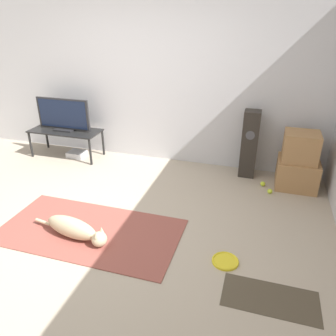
% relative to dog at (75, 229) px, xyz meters
% --- Properties ---
extents(ground_plane, '(12.00, 12.00, 0.00)m').
position_rel_dog_xyz_m(ground_plane, '(0.09, 0.19, -0.12)').
color(ground_plane, '#B2A38E').
extents(wall_back, '(8.00, 0.06, 2.55)m').
position_rel_dog_xyz_m(wall_back, '(0.09, 2.29, 1.16)').
color(wall_back, silver).
rests_on(wall_back, ground_plane).
extents(area_rug, '(1.96, 1.01, 0.01)m').
position_rel_dog_xyz_m(area_rug, '(0.08, 0.15, -0.11)').
color(area_rug, '#934C42').
rests_on(area_rug, ground_plane).
extents(dog, '(0.95, 0.29, 0.22)m').
position_rel_dog_xyz_m(dog, '(0.00, 0.00, 0.00)').
color(dog, beige).
rests_on(dog, area_rug).
extents(frisbee, '(0.26, 0.26, 0.03)m').
position_rel_dog_xyz_m(frisbee, '(1.56, 0.09, -0.10)').
color(frisbee, yellow).
rests_on(frisbee, ground_plane).
extents(cardboard_box_lower, '(0.53, 0.48, 0.39)m').
position_rel_dog_xyz_m(cardboard_box_lower, '(2.26, 1.89, 0.08)').
color(cardboard_box_lower, '#A87A4C').
rests_on(cardboard_box_lower, ground_plane).
extents(cardboard_box_upper, '(0.43, 0.39, 0.39)m').
position_rel_dog_xyz_m(cardboard_box_upper, '(2.25, 1.88, 0.47)').
color(cardboard_box_upper, '#A87A4C').
rests_on(cardboard_box_upper, cardboard_box_lower).
extents(floor_speaker, '(0.22, 0.23, 0.96)m').
position_rel_dog_xyz_m(floor_speaker, '(1.59, 2.05, 0.36)').
color(floor_speaker, '#2D2823').
rests_on(floor_speaker, ground_plane).
extents(tv_stand, '(1.15, 0.48, 0.44)m').
position_rel_dog_xyz_m(tv_stand, '(-1.30, 1.92, 0.28)').
color(tv_stand, black).
rests_on(tv_stand, ground_plane).
extents(tv, '(0.90, 0.20, 0.51)m').
position_rel_dog_xyz_m(tv, '(-1.30, 1.92, 0.58)').
color(tv, '#232326').
rests_on(tv, tv_stand).
extents(tennis_ball_by_boxes, '(0.07, 0.07, 0.07)m').
position_rel_dog_xyz_m(tennis_ball_by_boxes, '(1.84, 1.76, -0.08)').
color(tennis_ball_by_boxes, '#C6E033').
rests_on(tennis_ball_by_boxes, ground_plane).
extents(tennis_ball_near_speaker, '(0.07, 0.07, 0.07)m').
position_rel_dog_xyz_m(tennis_ball_near_speaker, '(1.94, 1.58, -0.08)').
color(tennis_ball_near_speaker, '#C6E033').
rests_on(tennis_ball_near_speaker, ground_plane).
extents(game_console, '(0.28, 0.24, 0.09)m').
position_rel_dog_xyz_m(game_console, '(-1.15, 1.92, -0.07)').
color(game_console, '#B7B7BC').
rests_on(game_console, ground_plane).
extents(door_mat, '(0.79, 0.38, 0.01)m').
position_rel_dog_xyz_m(door_mat, '(1.98, -0.25, -0.11)').
color(door_mat, '#4C4233').
rests_on(door_mat, ground_plane).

